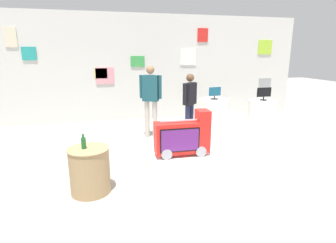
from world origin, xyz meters
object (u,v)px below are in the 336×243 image
side_table_round (90,170)px  tv_on_left_rear (264,93)px  shopper_browsing_near_truck (190,100)px  novelty_firetruck_tv (183,138)px  display_pedestal_left_rear (262,113)px  display_pedestal_center_rear (214,112)px  tv_on_center_rear (215,93)px  shopper_browsing_rear (151,96)px  bottle_on_side_table (84,143)px  main_display_pedestal (182,160)px

side_table_round → tv_on_left_rear: bearing=29.5°
shopper_browsing_near_truck → novelty_firetruck_tv: bearing=-112.6°
novelty_firetruck_tv → shopper_browsing_near_truck: shopper_browsing_near_truck is taller
display_pedestal_left_rear → side_table_round: bearing=-150.4°
side_table_round → shopper_browsing_near_truck: bearing=44.7°
novelty_firetruck_tv → display_pedestal_center_rear: bearing=55.6°
tv_on_center_rear → shopper_browsing_rear: (-2.05, -0.73, 0.10)m
display_pedestal_center_rear → side_table_round: display_pedestal_center_rear is taller
display_pedestal_left_rear → tv_on_left_rear: (0.00, -0.00, 0.58)m
display_pedestal_left_rear → display_pedestal_center_rear: (-1.28, 0.53, 0.00)m
tv_on_center_rear → shopper_browsing_near_truck: bearing=-142.5°
display_pedestal_center_rear → bottle_on_side_table: 4.85m
bottle_on_side_table → shopper_browsing_near_truck: shopper_browsing_near_truck is taller
tv_on_center_rear → shopper_browsing_rear: size_ratio=0.24×
display_pedestal_center_rear → tv_on_center_rear: bearing=-99.8°
side_table_round → bottle_on_side_table: size_ratio=3.13×
side_table_round → bottle_on_side_table: 0.45m
display_pedestal_center_rear → side_table_round: (-3.52, -3.25, -0.01)m
tv_on_left_rear → side_table_round: (-4.81, -2.72, -0.60)m
display_pedestal_center_rear → bottle_on_side_table: bearing=-137.8°
novelty_firetruck_tv → display_pedestal_center_rear: 3.26m
display_pedestal_center_rear → shopper_browsing_rear: bearing=-160.2°
tv_on_center_rear → bottle_on_side_table: bearing=-137.8°
display_pedestal_center_rear → bottle_on_side_table: bottle_on_side_table is taller
tv_on_center_rear → side_table_round: (-3.52, -3.25, -0.59)m
display_pedestal_left_rear → tv_on_center_rear: size_ratio=1.83×
main_display_pedestal → tv_on_left_rear: tv_on_left_rear is taller
display_pedestal_left_rear → shopper_browsing_near_truck: 2.42m
display_pedestal_left_rear → side_table_round: 5.53m
bottle_on_side_table → side_table_round: bearing=-5.2°
main_display_pedestal → side_table_round: bearing=-160.8°
tv_on_left_rear → bottle_on_side_table: size_ratio=1.90×
tv_on_center_rear → side_table_round: tv_on_center_rear is taller
display_pedestal_left_rear → bottle_on_side_table: bearing=-150.8°
tv_on_left_rear → bottle_on_side_table: tv_on_left_rear is taller
novelty_firetruck_tv → bottle_on_side_table: bearing=-162.0°
display_pedestal_left_rear → shopper_browsing_rear: shopper_browsing_rear is taller
main_display_pedestal → tv_on_left_rear: bearing=34.3°
side_table_round → bottle_on_side_table: bearing=174.8°
display_pedestal_left_rear → display_pedestal_center_rear: 1.39m
novelty_firetruck_tv → display_pedestal_left_rear: bearing=34.7°
tv_on_left_rear → side_table_round: bearing=-150.5°
tv_on_center_rear → bottle_on_side_table: size_ratio=1.91×
bottle_on_side_table → display_pedestal_left_rear: bearing=29.2°
novelty_firetruck_tv → tv_on_center_rear: 3.27m
side_table_round → tv_on_center_rear: bearing=42.7°
main_display_pedestal → novelty_firetruck_tv: novelty_firetruck_tv is taller
main_display_pedestal → tv_on_center_rear: 3.36m
display_pedestal_left_rear → side_table_round: display_pedestal_left_rear is taller
main_display_pedestal → bottle_on_side_table: bearing=-161.6°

